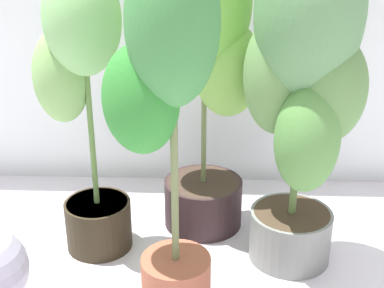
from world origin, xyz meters
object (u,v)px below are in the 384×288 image
at_px(potted_plant_back_right, 305,78).
at_px(potted_plant_center, 164,100).
at_px(potted_plant_back_left, 82,91).
at_px(potted_plant_back_center, 204,60).

height_order(potted_plant_back_right, potted_plant_center, potted_plant_back_right).
relative_size(potted_plant_back_left, potted_plant_back_center, 0.90).
distance_m(potted_plant_back_right, potted_plant_center, 0.43).
bearing_deg(potted_plant_back_right, potted_plant_back_left, 175.12).
xyz_separation_m(potted_plant_back_left, potted_plant_center, (0.26, -0.28, 0.07)).
bearing_deg(potted_plant_back_right, potted_plant_center, -147.29).
height_order(potted_plant_back_right, potted_plant_back_left, potted_plant_back_right).
distance_m(potted_plant_back_right, potted_plant_back_center, 0.34).
relative_size(potted_plant_back_center, potted_plant_center, 1.03).
bearing_deg(potted_plant_back_right, potted_plant_back_center, 143.96).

